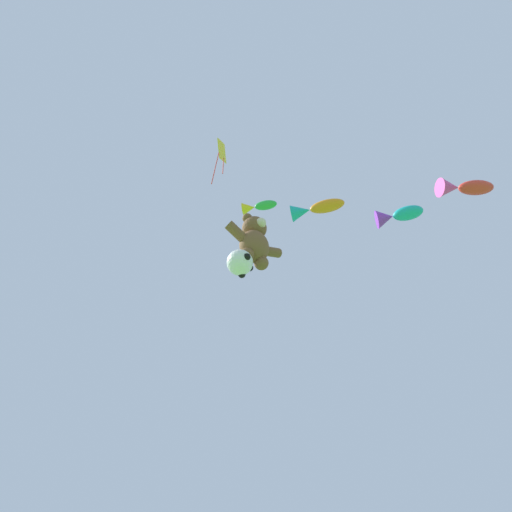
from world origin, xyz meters
name	(u,v)px	position (x,y,z in m)	size (l,w,h in m)	color
teddy_bear_kite	(254,240)	(-1.12, 4.58, 9.14)	(2.02, 0.89, 2.05)	brown
soccer_ball_kite	(240,263)	(-1.58, 4.61, 7.93)	(0.79, 0.78, 0.72)	white
fish_kite_emerald	(257,207)	(-0.14, 5.72, 12.99)	(1.29, 1.38, 0.51)	green
fish_kite_tangerine	(314,209)	(1.78, 4.37, 12.94)	(1.84, 2.13, 0.71)	orange
fish_kite_teal	(396,216)	(4.15, 2.32, 12.22)	(1.60, 1.82, 0.76)	#19ADB2
fish_kite_crimson	(462,188)	(5.70, 0.10, 12.92)	(2.10, 1.82, 0.77)	red
diamond_kite	(221,154)	(-2.44, 4.99, 13.72)	(0.88, 0.72, 2.96)	yellow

